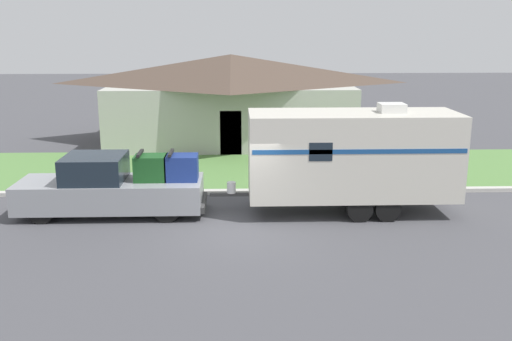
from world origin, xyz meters
The scene contains 7 objects.
ground_plane centered at (0.00, 0.00, 0.00)m, with size 120.00×120.00×0.00m, color #47474C.
curb_strip centered at (0.00, 3.75, 0.07)m, with size 80.00×0.30×0.14m.
lawn_strip centered at (0.00, 7.40, 0.01)m, with size 80.00×7.00×0.03m.
house_across_street centered at (-0.30, 13.78, 2.33)m, with size 13.06×7.86×4.51m.
pickup_truck centered at (-3.97, 1.57, 0.89)m, with size 5.91×2.00×2.04m.
travel_trailer centered at (3.66, 1.57, 1.89)m, with size 7.85×2.32×3.53m.
mailbox centered at (-2.43, 4.49, 0.95)m, with size 0.48×0.20×1.23m.
Camera 1 is at (-0.01, -16.03, 5.81)m, focal length 40.00 mm.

